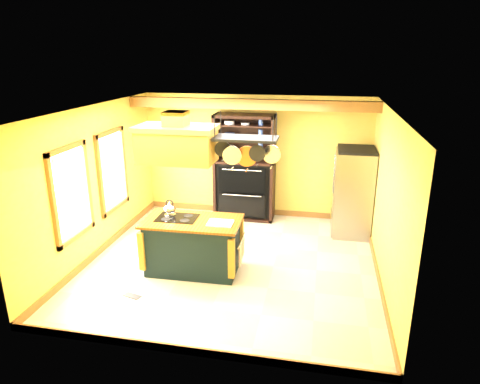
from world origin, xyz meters
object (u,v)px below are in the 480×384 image
(pot_rack, at_px, (246,145))
(refrigerator, at_px, (353,194))
(range_hood, at_px, (177,142))
(hutch, at_px, (245,179))
(kitchen_island, at_px, (193,245))

(pot_rack, xyz_separation_m, refrigerator, (1.79, 2.15, -1.37))
(range_hood, relative_size, pot_rack, 1.21)
(refrigerator, distance_m, hutch, 2.35)
(kitchen_island, height_order, pot_rack, pot_rack)
(kitchen_island, relative_size, hutch, 0.70)
(range_hood, height_order, pot_rack, same)
(refrigerator, relative_size, hutch, 0.75)
(hutch, bearing_deg, refrigerator, -11.69)
(kitchen_island, height_order, range_hood, range_hood)
(pot_rack, bearing_deg, range_hood, -179.43)
(kitchen_island, bearing_deg, range_hood, 179.05)
(pot_rack, distance_m, hutch, 2.98)
(pot_rack, height_order, refrigerator, pot_rack)
(refrigerator, bearing_deg, hutch, 168.31)
(kitchen_island, bearing_deg, hutch, 80.17)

